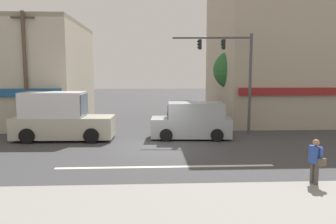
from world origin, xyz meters
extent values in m
plane|color=#3D3D3F|center=(0.00, 0.00, 0.00)|extent=(120.00, 120.00, 0.00)
cube|color=silver|center=(0.00, -3.50, 0.00)|extent=(9.00, 0.24, 0.01)
cube|color=gray|center=(0.00, -8.50, 0.08)|extent=(40.00, 5.00, 0.16)
cube|color=tan|center=(10.90, 10.15, 5.92)|extent=(12.15, 11.09, 11.84)
cube|color=maroon|center=(10.90, 4.50, 2.60)|extent=(11.54, 0.24, 0.50)
cylinder|color=#4C3823|center=(5.52, 7.83, 1.47)|extent=(0.32, 0.32, 2.94)
sphere|color=#28602D|center=(5.52, 7.83, 4.03)|extent=(2.92, 2.92, 2.92)
cylinder|color=brown|center=(-8.32, 4.13, 3.77)|extent=(0.22, 0.22, 7.54)
cube|color=#473828|center=(-8.32, 4.13, 7.14)|extent=(1.40, 0.12, 0.10)
cylinder|color=brown|center=(7.10, 8.67, 4.44)|extent=(0.22, 0.22, 8.89)
cube|color=#473828|center=(7.10, 8.67, 8.49)|extent=(1.40, 0.12, 0.10)
cylinder|color=#47474C|center=(5.53, 3.41, 3.10)|extent=(0.18, 0.18, 6.20)
cylinder|color=#47474C|center=(3.14, 3.59, 5.95)|extent=(4.80, 0.48, 0.12)
cube|color=black|center=(3.85, 3.54, 5.55)|extent=(0.22, 0.25, 0.60)
sphere|color=black|center=(3.73, 3.55, 5.73)|extent=(0.12, 0.12, 0.12)
sphere|color=black|center=(3.73, 3.55, 5.55)|extent=(0.12, 0.12, 0.12)
sphere|color=green|center=(3.73, 3.55, 5.37)|extent=(0.12, 0.12, 0.12)
cube|color=black|center=(2.42, 3.65, 5.55)|extent=(0.22, 0.25, 0.60)
sphere|color=black|center=(2.30, 3.66, 5.73)|extent=(0.12, 0.12, 0.12)
sphere|color=black|center=(2.30, 3.66, 5.55)|extent=(0.12, 0.12, 0.12)
sphere|color=green|center=(2.30, 3.66, 5.37)|extent=(0.12, 0.12, 0.12)
cube|color=#999EA3|center=(1.72, 2.29, 0.66)|extent=(4.70, 2.12, 1.10)
cube|color=#999EA3|center=(2.02, 2.28, 1.66)|extent=(3.30, 1.99, 0.90)
cube|color=#475666|center=(0.41, 2.38, 1.66)|extent=(0.16, 1.66, 0.76)
cylinder|color=black|center=(0.25, 1.46, 0.36)|extent=(0.73, 0.24, 0.72)
cylinder|color=black|center=(0.36, 3.30, 0.36)|extent=(0.73, 0.24, 0.72)
cylinder|color=black|center=(3.09, 1.29, 0.36)|extent=(0.73, 0.24, 0.72)
cylinder|color=black|center=(3.20, 3.13, 0.36)|extent=(0.73, 0.24, 0.72)
cube|color=black|center=(1.74, 8.71, 0.54)|extent=(1.93, 4.19, 0.80)
cube|color=black|center=(1.73, 8.81, 1.26)|extent=(1.66, 1.98, 0.64)
cube|color=#475666|center=(1.78, 7.84, 1.26)|extent=(1.44, 0.14, 0.54)
cylinder|color=black|center=(2.66, 7.49, 0.32)|extent=(0.22, 0.65, 0.64)
cylinder|color=black|center=(0.96, 7.39, 0.32)|extent=(0.22, 0.65, 0.64)
cylinder|color=black|center=(2.51, 10.03, 0.32)|extent=(0.22, 0.65, 0.64)
cylinder|color=black|center=(0.82, 9.93, 0.32)|extent=(0.22, 0.65, 0.64)
cube|color=#B7B29E|center=(-5.57, 2.22, 0.75)|extent=(5.65, 2.14, 1.20)
cube|color=silver|center=(-6.12, 2.23, 2.05)|extent=(3.45, 1.98, 1.40)
cube|color=#475666|center=(-4.40, 2.19, 2.05)|extent=(0.10, 1.75, 1.19)
cylinder|color=black|center=(-3.81, 3.17, 0.42)|extent=(0.85, 0.26, 0.84)
cylinder|color=black|center=(-3.86, 1.17, 0.42)|extent=(0.85, 0.26, 0.84)
cylinder|color=black|center=(-7.28, 3.26, 0.42)|extent=(0.85, 0.26, 0.84)
cylinder|color=black|center=(-7.33, 1.26, 0.42)|extent=(0.85, 0.26, 0.84)
cylinder|color=#4C4742|center=(4.83, -6.14, 0.43)|extent=(0.14, 0.14, 0.86)
cylinder|color=#4C4742|center=(4.89, -6.31, 0.43)|extent=(0.14, 0.14, 0.86)
cube|color=#2D4CA5|center=(4.86, -6.23, 1.15)|extent=(0.33, 0.41, 0.58)
sphere|color=#9E7051|center=(4.86, -6.23, 1.56)|extent=(0.22, 0.22, 0.22)
cylinder|color=#2D4CA5|center=(4.78, -6.00, 1.15)|extent=(0.09, 0.09, 0.56)
cylinder|color=#2D4CA5|center=(4.94, -6.45, 1.15)|extent=(0.09, 0.09, 0.56)
cube|color=brown|center=(4.93, -6.54, 0.98)|extent=(0.30, 0.21, 0.24)
camera|label=1|loc=(-0.57, -16.57, 3.88)|focal=35.00mm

